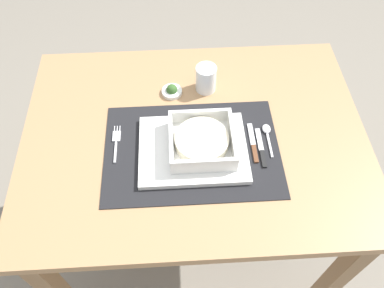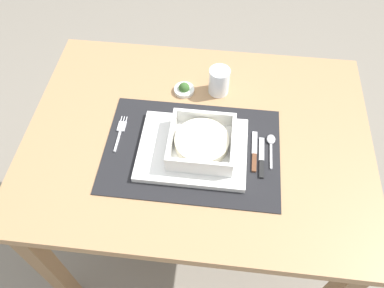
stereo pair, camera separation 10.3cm
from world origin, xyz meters
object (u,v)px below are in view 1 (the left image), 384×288
object	(u,v)px
porridge_bowl	(202,141)
bread_knife	(253,145)
butter_knife	(261,150)
spoon	(267,132)
fork	(116,141)
dining_table	(194,155)
drinking_glass	(206,79)
condiment_saucer	(172,91)

from	to	relation	value
porridge_bowl	bread_knife	distance (m)	0.15
butter_knife	spoon	bearing A→B (deg)	66.37
spoon	fork	bearing A→B (deg)	177.52
fork	bread_knife	world-z (taller)	bread_knife
butter_knife	bread_knife	xyz separation A→B (m)	(-0.02, 0.02, 0.00)
porridge_bowl	spoon	distance (m)	0.20
dining_table	drinking_glass	world-z (taller)	drinking_glass
dining_table	spoon	bearing A→B (deg)	-3.29
spoon	condiment_saucer	distance (m)	0.32
drinking_glass	spoon	bearing A→B (deg)	-49.56
drinking_glass	butter_knife	bearing A→B (deg)	-61.41
fork	condiment_saucer	size ratio (longest dim) A/B	2.02
spoon	condiment_saucer	size ratio (longest dim) A/B	1.79
dining_table	bread_knife	size ratio (longest dim) A/B	7.35
butter_knife	condiment_saucer	size ratio (longest dim) A/B	2.10
fork	spoon	xyz separation A→B (m)	(0.42, 0.00, 0.00)
porridge_bowl	spoon	bearing A→B (deg)	13.45
porridge_bowl	butter_knife	world-z (taller)	porridge_bowl
butter_knife	bread_knife	world-z (taller)	same
spoon	drinking_glass	world-z (taller)	drinking_glass
porridge_bowl	drinking_glass	size ratio (longest dim) A/B	2.03
bread_knife	dining_table	bearing A→B (deg)	165.96
fork	spoon	distance (m)	0.42
butter_knife	bread_knife	bearing A→B (deg)	137.41
bread_knife	condiment_saucer	size ratio (longest dim) A/B	2.14
butter_knife	drinking_glass	distance (m)	0.28
bread_knife	drinking_glass	bearing A→B (deg)	120.82
fork	porridge_bowl	bearing A→B (deg)	-7.90
bread_knife	drinking_glass	xyz separation A→B (m)	(-0.11, 0.23, 0.03)
porridge_bowl	fork	size ratio (longest dim) A/B	1.37
bread_knife	porridge_bowl	bearing A→B (deg)	-174.11
fork	spoon	world-z (taller)	spoon
dining_table	condiment_saucer	bearing A→B (deg)	110.06
dining_table	spoon	xyz separation A→B (m)	(0.21, -0.01, 0.12)
dining_table	condiment_saucer	size ratio (longest dim) A/B	15.72
condiment_saucer	fork	bearing A→B (deg)	-131.95
dining_table	butter_knife	xyz separation A→B (m)	(0.18, -0.07, 0.11)
bread_knife	condiment_saucer	bearing A→B (deg)	139.78
dining_table	porridge_bowl	bearing A→B (deg)	-74.13
spoon	bread_knife	xyz separation A→B (m)	(-0.05, -0.04, -0.00)
spoon	bread_knife	size ratio (longest dim) A/B	0.84
porridge_bowl	butter_knife	size ratio (longest dim) A/B	1.32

